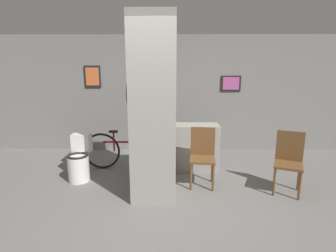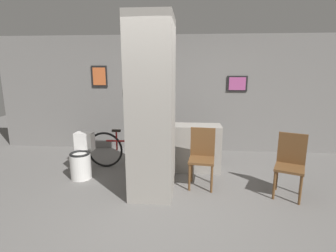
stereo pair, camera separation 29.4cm
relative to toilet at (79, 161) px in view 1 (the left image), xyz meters
The scene contains 10 objects.
ground_plane 1.68m from the toilet, 31.73° to the right, with size 14.00×14.00×0.00m, color slate.
wall_back 2.45m from the toilet, 51.51° to the left, with size 8.00×0.09×2.60m.
pillar_center 1.68m from the toilet, 16.94° to the right, with size 0.67×0.93×2.60m.
counter_shelf 1.81m from the toilet, 16.10° to the left, with size 1.43×0.44×0.87m.
toilet is the anchor object (origin of this frame).
chair_near_pillar 2.09m from the toilet, ahead, with size 0.44×0.44×0.94m.
chair_by_doorway 3.40m from the toilet, ahead, with size 0.52×0.52×0.94m.
bicycle 0.89m from the toilet, 34.35° to the left, with size 1.65×0.42×0.75m.
bottle_tall 1.64m from the toilet, 18.12° to the left, with size 0.08×0.08×0.29m.
bottle_short 1.54m from the toilet, 21.16° to the left, with size 0.08×0.08×0.23m.
Camera 1 is at (0.17, -3.35, 1.89)m, focal length 28.00 mm.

